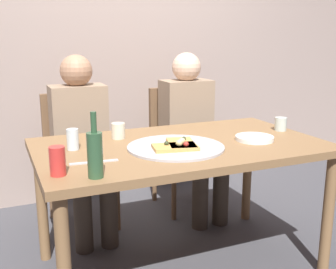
# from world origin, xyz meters

# --- Properties ---
(ground_plane) EXTENTS (8.00, 8.00, 0.00)m
(ground_plane) POSITION_xyz_m (0.00, 0.00, 0.00)
(ground_plane) COLOR #424247
(back_wall) EXTENTS (6.00, 0.10, 2.60)m
(back_wall) POSITION_xyz_m (0.00, 1.31, 1.30)
(back_wall) COLOR gray
(back_wall) RESTS_ON ground_plane
(dining_table) EXTENTS (1.52, 0.89, 0.73)m
(dining_table) POSITION_xyz_m (0.00, 0.00, 0.65)
(dining_table) COLOR olive
(dining_table) RESTS_ON ground_plane
(pizza_tray) EXTENTS (0.50, 0.50, 0.01)m
(pizza_tray) POSITION_xyz_m (-0.07, -0.08, 0.73)
(pizza_tray) COLOR #ADADB2
(pizza_tray) RESTS_ON dining_table
(pizza_slice_last) EXTENTS (0.18, 0.25, 0.05)m
(pizza_slice_last) POSITION_xyz_m (-0.04, -0.09, 0.75)
(pizza_slice_last) COLOR tan
(pizza_slice_last) RESTS_ON pizza_tray
(pizza_slice_extra) EXTENTS (0.24, 0.17, 0.05)m
(pizza_slice_extra) POSITION_xyz_m (-0.09, -0.13, 0.75)
(pizza_slice_extra) COLOR tan
(pizza_slice_extra) RESTS_ON pizza_tray
(wine_bottle) EXTENTS (0.06, 0.06, 0.27)m
(wine_bottle) POSITION_xyz_m (-0.55, -0.35, 0.83)
(wine_bottle) COLOR #2D5133
(wine_bottle) RESTS_ON dining_table
(tumbler_near) EXTENTS (0.06, 0.06, 0.11)m
(tumbler_near) POSITION_xyz_m (-0.55, 0.10, 0.78)
(tumbler_near) COLOR silver
(tumbler_near) RESTS_ON dining_table
(tumbler_far) EXTENTS (0.08, 0.08, 0.09)m
(tumbler_far) POSITION_xyz_m (-0.28, 0.24, 0.77)
(tumbler_far) COLOR beige
(tumbler_far) RESTS_ON dining_table
(wine_glass) EXTENTS (0.07, 0.07, 0.08)m
(wine_glass) POSITION_xyz_m (0.68, 0.04, 0.77)
(wine_glass) COLOR #B7C6BC
(wine_glass) RESTS_ON dining_table
(soda_can) EXTENTS (0.07, 0.07, 0.12)m
(soda_can) POSITION_xyz_m (-0.68, -0.27, 0.79)
(soda_can) COLOR red
(soda_can) RESTS_ON dining_table
(plate_stack) EXTENTS (0.21, 0.21, 0.02)m
(plate_stack) POSITION_xyz_m (0.40, -0.10, 0.74)
(plate_stack) COLOR white
(plate_stack) RESTS_ON dining_table
(table_knife) EXTENTS (0.22, 0.04, 0.01)m
(table_knife) POSITION_xyz_m (-0.51, -0.16, 0.73)
(table_knife) COLOR #B7B7BC
(table_knife) RESTS_ON dining_table
(chair_left) EXTENTS (0.44, 0.44, 0.90)m
(chair_left) POSITION_xyz_m (-0.39, 0.84, 0.51)
(chair_left) COLOR brown
(chair_left) RESTS_ON ground_plane
(chair_right) EXTENTS (0.44, 0.44, 0.90)m
(chair_right) POSITION_xyz_m (0.41, 0.84, 0.51)
(chair_right) COLOR brown
(chair_right) RESTS_ON ground_plane
(guest_in_sweater) EXTENTS (0.36, 0.56, 1.17)m
(guest_in_sweater) POSITION_xyz_m (-0.39, 0.69, 0.64)
(guest_in_sweater) COLOR #937A60
(guest_in_sweater) RESTS_ON ground_plane
(guest_in_beanie) EXTENTS (0.36, 0.56, 1.17)m
(guest_in_beanie) POSITION_xyz_m (0.41, 0.69, 0.64)
(guest_in_beanie) COLOR #937A60
(guest_in_beanie) RESTS_ON ground_plane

